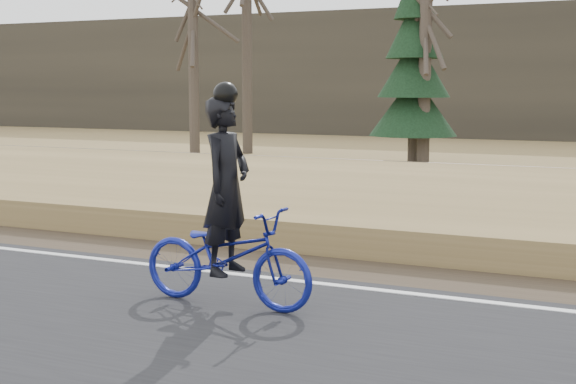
% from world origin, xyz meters
% --- Properties ---
extents(ground, '(120.00, 120.00, 0.00)m').
position_xyz_m(ground, '(0.00, 0.00, 0.00)').
color(ground, '#987F4D').
rests_on(ground, ground).
extents(road, '(120.00, 6.00, 0.06)m').
position_xyz_m(road, '(0.00, -2.50, 0.03)').
color(road, black).
rests_on(road, ground).
extents(edge_line, '(120.00, 0.12, 0.01)m').
position_xyz_m(edge_line, '(0.00, 0.20, 0.07)').
color(edge_line, silver).
rests_on(edge_line, road).
extents(shoulder, '(120.00, 1.60, 0.04)m').
position_xyz_m(shoulder, '(0.00, 1.20, 0.02)').
color(shoulder, '#473A2B').
rests_on(shoulder, ground).
extents(embankment, '(120.00, 5.00, 0.44)m').
position_xyz_m(embankment, '(0.00, 4.20, 0.22)').
color(embankment, '#987F4D').
rests_on(embankment, ground).
extents(ballast, '(120.00, 3.00, 0.45)m').
position_xyz_m(ballast, '(0.00, 8.00, 0.23)').
color(ballast, slate).
rests_on(ballast, ground).
extents(railroad, '(120.00, 2.40, 0.29)m').
position_xyz_m(railroad, '(0.00, 8.00, 0.53)').
color(railroad, black).
rests_on(railroad, ballast).
extents(cyclist, '(2.05, 0.77, 2.39)m').
position_xyz_m(cyclist, '(-1.54, -1.06, 0.82)').
color(cyclist, navy).
rests_on(cyclist, road).
extents(bare_tree_far_left, '(0.36, 0.36, 6.90)m').
position_xyz_m(bare_tree_far_left, '(-12.00, 15.46, 3.45)').
color(bare_tree_far_left, '#463C33').
rests_on(bare_tree_far_left, ground).
extents(bare_tree_left, '(0.36, 0.36, 8.18)m').
position_xyz_m(bare_tree_left, '(-10.72, 16.97, 4.09)').
color(bare_tree_left, '#463C33').
rests_on(bare_tree_left, ground).
extents(bare_tree_near_left, '(0.36, 0.36, 6.12)m').
position_xyz_m(bare_tree_near_left, '(-3.60, 14.42, 3.06)').
color(bare_tree_near_left, '#463C33').
rests_on(bare_tree_near_left, ground).
extents(conifer, '(2.60, 2.60, 6.15)m').
position_xyz_m(conifer, '(-4.05, 14.84, 2.91)').
color(conifer, '#463C33').
rests_on(conifer, ground).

